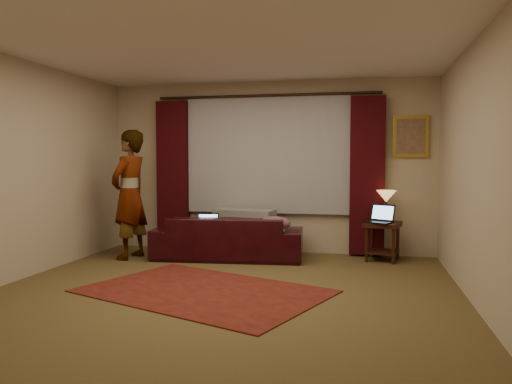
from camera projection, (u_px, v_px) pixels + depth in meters
floor at (223, 293)px, 5.30m from camera, size 5.00×5.00×0.01m
ceiling at (222, 44)px, 5.14m from camera, size 5.00×5.00×0.02m
wall_back at (267, 167)px, 7.66m from camera, size 5.00×0.02×2.60m
wall_front at (99, 179)px, 2.78m from camera, size 5.00×0.02×2.60m
wall_left at (14, 169)px, 5.75m from camera, size 0.02×5.00×2.60m
wall_right at (478, 171)px, 4.69m from camera, size 0.02×5.00×2.60m
sheer_curtain at (267, 154)px, 7.59m from camera, size 2.50×0.05×1.80m
drape_left at (173, 175)px, 7.88m from camera, size 0.50×0.14×2.30m
drape_right at (367, 176)px, 7.24m from camera, size 0.50×0.14×2.30m
curtain_rod at (266, 95)px, 7.48m from camera, size 0.04×0.04×3.40m
picture_frame at (411, 136)px, 7.16m from camera, size 0.50×0.04×0.60m
sofa at (228, 229)px, 7.14m from camera, size 2.20×1.11×0.86m
throw_blanket at (244, 197)px, 7.34m from camera, size 0.94×0.51×0.10m
clothing_pile at (274, 224)px, 6.90m from camera, size 0.54×0.48×0.19m
laptop_sofa at (208, 222)px, 7.01m from camera, size 0.38×0.40×0.22m
area_rug at (204, 291)px, 5.34m from camera, size 2.92×2.46×0.01m
end_table at (382, 241)px, 6.97m from camera, size 0.56×0.56×0.55m
tiffany_lamp at (386, 206)px, 7.01m from camera, size 0.30×0.30×0.44m
laptop_table at (378, 214)px, 6.85m from camera, size 0.49×0.50×0.25m
person at (130, 195)px, 7.11m from camera, size 0.63×0.63×1.84m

